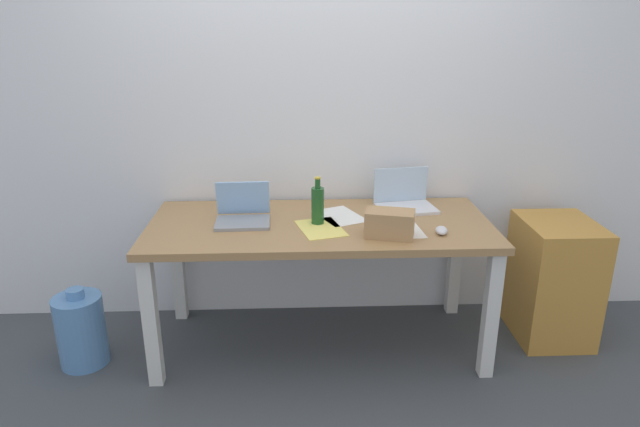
# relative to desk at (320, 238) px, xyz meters

# --- Properties ---
(ground_plane) EXTENTS (8.00, 8.00, 0.00)m
(ground_plane) POSITION_rel_desk_xyz_m (0.00, 0.00, -0.66)
(ground_plane) COLOR #42474C
(back_wall) EXTENTS (5.20, 0.08, 2.60)m
(back_wall) POSITION_rel_desk_xyz_m (0.00, 0.46, 0.64)
(back_wall) COLOR white
(back_wall) RESTS_ON ground
(desk) EXTENTS (1.83, 0.80, 0.75)m
(desk) POSITION_rel_desk_xyz_m (0.00, 0.00, 0.00)
(desk) COLOR #A37A4C
(desk) RESTS_ON ground
(laptop_left) EXTENTS (0.29, 0.25, 0.21)m
(laptop_left) POSITION_rel_desk_xyz_m (-0.41, 0.02, 0.14)
(laptop_left) COLOR gray
(laptop_left) RESTS_ON desk
(laptop_right) EXTENTS (0.35, 0.28, 0.22)m
(laptop_right) POSITION_rel_desk_xyz_m (0.50, 0.22, 0.14)
(laptop_right) COLOR silver
(laptop_right) RESTS_ON desk
(beer_bottle) EXTENTS (0.07, 0.07, 0.26)m
(beer_bottle) POSITION_rel_desk_xyz_m (-0.01, -0.02, 0.20)
(beer_bottle) COLOR #1E5123
(beer_bottle) RESTS_ON desk
(computer_mouse) EXTENTS (0.08, 0.11, 0.03)m
(computer_mouse) POSITION_rel_desk_xyz_m (0.61, -0.19, 0.11)
(computer_mouse) COLOR silver
(computer_mouse) RESTS_ON desk
(cardboard_box) EXTENTS (0.27, 0.20, 0.13)m
(cardboard_box) POSITION_rel_desk_xyz_m (0.34, -0.22, 0.16)
(cardboard_box) COLOR tan
(cardboard_box) RESTS_ON desk
(paper_sheet_center) EXTENTS (0.28, 0.34, 0.00)m
(paper_sheet_center) POSITION_rel_desk_xyz_m (-0.00, -0.09, 0.09)
(paper_sheet_center) COLOR #F4E06B
(paper_sheet_center) RESTS_ON desk
(paper_sheet_near_back) EXTENTS (0.31, 0.36, 0.00)m
(paper_sheet_near_back) POSITION_rel_desk_xyz_m (0.11, 0.09, 0.09)
(paper_sheet_near_back) COLOR white
(paper_sheet_near_back) RESTS_ON desk
(paper_sheet_front_right) EXTENTS (0.24, 0.31, 0.00)m
(paper_sheet_front_right) POSITION_rel_desk_xyz_m (0.41, -0.12, 0.09)
(paper_sheet_front_right) COLOR white
(paper_sheet_front_right) RESTS_ON desk
(water_cooler_jug) EXTENTS (0.26, 0.26, 0.44)m
(water_cooler_jug) POSITION_rel_desk_xyz_m (-1.29, -0.14, -0.45)
(water_cooler_jug) COLOR #598CC6
(water_cooler_jug) RESTS_ON ground
(filing_cabinet) EXTENTS (0.40, 0.48, 0.71)m
(filing_cabinet) POSITION_rel_desk_xyz_m (1.35, 0.05, -0.30)
(filing_cabinet) COLOR #C68938
(filing_cabinet) RESTS_ON ground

